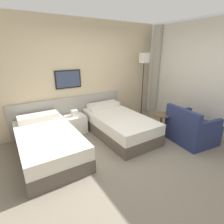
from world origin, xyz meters
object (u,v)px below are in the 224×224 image
nightstand (75,123)px  floor_lamp (144,66)px  armchair (191,130)px  bed_near_window (118,125)px  side_table (161,121)px  bed_near_door (48,143)px

nightstand → floor_lamp: bearing=-3.2°
floor_lamp → armchair: floor_lamp is taller
nightstand → floor_lamp: (2.07, -0.12, 1.33)m
bed_near_window → armchair: size_ratio=1.96×
bed_near_window → nightstand: bearing=140.0°
nightstand → side_table: nightstand is taller
bed_near_door → nightstand: (0.83, 0.70, -0.03)m
side_table → armchair: (0.36, -0.56, -0.10)m
bed_near_door → side_table: 2.56m
bed_near_door → side_table: bed_near_door is taller
armchair → nightstand: bearing=54.9°
bed_near_window → floor_lamp: (1.24, 0.58, 1.30)m
bed_near_window → side_table: bed_near_window is taller
bed_near_window → nightstand: bed_near_window is taller
floor_lamp → side_table: 1.71m
floor_lamp → nightstand: bearing=176.8°
bed_near_window → side_table: size_ratio=3.51×
bed_near_door → floor_lamp: floor_lamp is taller
armchair → bed_near_door: bearing=75.5°
armchair → bed_near_window: bearing=53.2°
bed_near_window → side_table: (0.82, -0.59, 0.12)m
bed_near_door → nightstand: size_ratio=3.35×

